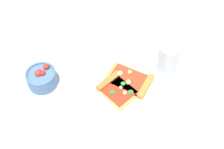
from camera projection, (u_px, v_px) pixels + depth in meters
ground_plane at (115, 84)px, 0.98m from camera, size 2.40×2.40×0.00m
plate at (124, 89)px, 0.96m from camera, size 0.23×0.23×0.01m
pizza_slice_near at (116, 89)px, 0.94m from camera, size 0.14×0.15×0.02m
pizza_slice_far at (131, 81)px, 0.97m from camera, size 0.18×0.17×0.03m
salad_bowl at (42, 78)px, 0.96m from camera, size 0.10×0.10×0.07m
soda_glass at (168, 58)px, 0.99m from camera, size 0.07×0.07×0.11m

